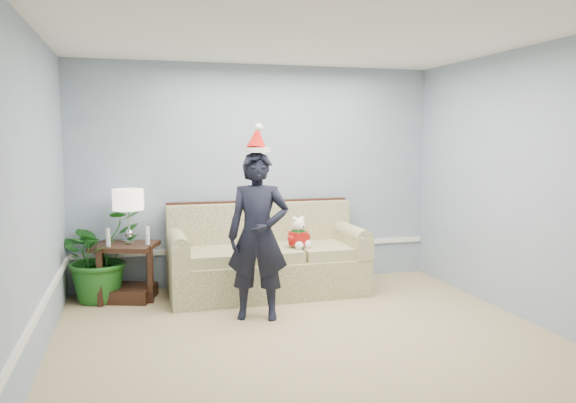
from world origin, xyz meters
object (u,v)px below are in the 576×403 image
Objects in this scene: side_table at (126,278)px; teddy_bear at (298,236)px; table_lamp at (128,202)px; houseplant at (99,255)px; sofa at (266,261)px; man at (258,236)px.

teddy_bear is (1.93, -0.32, 0.44)m from side_table.
side_table is 0.85m from table_lamp.
table_lamp is 1.64× the size of teddy_bear.
side_table is 0.78× the size of houseplant.
teddy_bear is at bearing -32.13° from sofa.
teddy_bear is (0.33, -0.21, 0.31)m from sofa.
table_lamp is at bearing 0.41° from houseplant.
teddy_bear is at bearing -9.73° from houseplant.
table_lamp is 1.96m from teddy_bear.
table_lamp is (0.05, 0.06, 0.85)m from side_table.
houseplant is at bearing 149.85° from teddy_bear.
teddy_bear is (2.20, -0.38, 0.17)m from houseplant.
houseplant reaches higher than side_table.
man is at bearing -108.20° from sofa.
side_table is 0.39m from houseplant.
man is at bearing -34.78° from houseplant.
table_lamp reaches higher than sofa.
table_lamp is 1.68m from man.
man is (1.30, -1.04, 0.59)m from side_table.
man is (1.57, -1.09, 0.32)m from houseplant.
houseplant is (-0.27, 0.05, 0.27)m from side_table.
man is 4.53× the size of teddy_bear.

